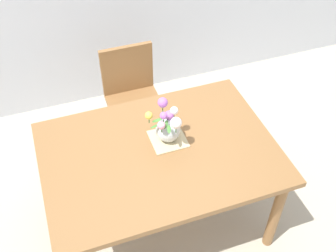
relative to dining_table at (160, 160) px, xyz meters
name	(u,v)px	position (x,y,z in m)	size (l,w,h in m)	color
ground_plane	(161,218)	(0.00, 0.00, -0.65)	(12.00, 12.00, 0.00)	#B7AD99
dining_table	(160,160)	(0.00, 0.00, 0.00)	(1.47, 1.04, 0.74)	olive
chair_far	(132,94)	(0.05, 0.86, -0.13)	(0.42, 0.42, 0.90)	olive
placemat	(168,139)	(0.09, 0.08, 0.09)	(0.22, 0.22, 0.01)	#CCB789
flower_vase	(168,126)	(0.08, 0.08, 0.21)	(0.21, 0.26, 0.26)	silver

